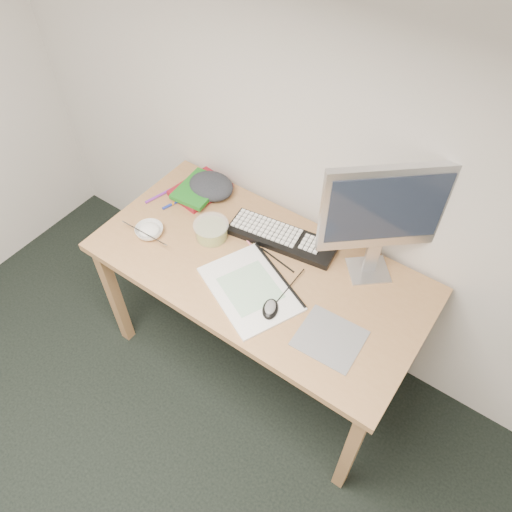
{
  "coord_description": "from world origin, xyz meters",
  "views": [
    {
      "loc": [
        0.6,
        0.36,
        2.34
      ],
      "look_at": [
        -0.15,
        1.41,
        0.83
      ],
      "focal_mm": 35.0,
      "sensor_mm": 36.0,
      "label": 1
    }
  ],
  "objects_px": {
    "desk": "(259,278)",
    "sketchpad": "(250,289)",
    "rice_bowl": "(149,231)",
    "monitor": "(384,211)",
    "keyboard": "(282,238)"
  },
  "relations": [
    {
      "from": "keyboard",
      "to": "desk",
      "type": "bearing_deg",
      "value": -97.99
    },
    {
      "from": "desk",
      "to": "keyboard",
      "type": "relative_size",
      "value": 2.96
    },
    {
      "from": "desk",
      "to": "keyboard",
      "type": "height_order",
      "value": "keyboard"
    },
    {
      "from": "sketchpad",
      "to": "keyboard",
      "type": "xyz_separation_m",
      "value": [
        -0.04,
        0.29,
        0.01
      ]
    },
    {
      "from": "monitor",
      "to": "keyboard",
      "type": "bearing_deg",
      "value": 147.96
    },
    {
      "from": "desk",
      "to": "sketchpad",
      "type": "xyz_separation_m",
      "value": [
        0.04,
        -0.12,
        0.09
      ]
    },
    {
      "from": "desk",
      "to": "sketchpad",
      "type": "distance_m",
      "value": 0.15
    },
    {
      "from": "desk",
      "to": "monitor",
      "type": "xyz_separation_m",
      "value": [
        0.38,
        0.24,
        0.42
      ]
    },
    {
      "from": "sketchpad",
      "to": "rice_bowl",
      "type": "relative_size",
      "value": 3.23
    },
    {
      "from": "sketchpad",
      "to": "keyboard",
      "type": "distance_m",
      "value": 0.3
    },
    {
      "from": "rice_bowl",
      "to": "monitor",
      "type": "bearing_deg",
      "value": 22.74
    },
    {
      "from": "keyboard",
      "to": "sketchpad",
      "type": "bearing_deg",
      "value": -90.0
    },
    {
      "from": "monitor",
      "to": "rice_bowl",
      "type": "xyz_separation_m",
      "value": [
        -0.87,
        -0.36,
        -0.32
      ]
    },
    {
      "from": "sketchpad",
      "to": "monitor",
      "type": "distance_m",
      "value": 0.59
    },
    {
      "from": "desk",
      "to": "rice_bowl",
      "type": "height_order",
      "value": "rice_bowl"
    }
  ]
}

